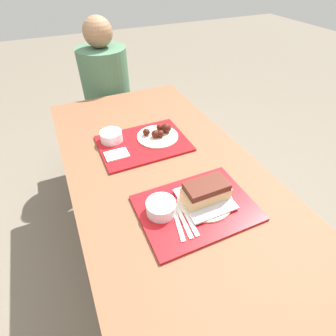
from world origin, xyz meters
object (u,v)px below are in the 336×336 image
Objects in this scene: bowl_coleslaw_near at (161,207)px; person_seated_across at (105,80)px; wings_plate_far at (159,134)px; bowl_coleslaw_far at (111,136)px; tray_near at (196,208)px; tray_far at (143,143)px; brisket_sandwich_plate at (205,194)px.

person_seated_across reaches higher than bowl_coleslaw_near.
bowl_coleslaw_far is at bearing 164.95° from wings_plate_far.
tray_near is at bearing -13.80° from bowl_coleslaw_near.
bowl_coleslaw_far is at bearing 94.80° from bowl_coleslaw_near.
tray_far is 2.04× the size of wings_plate_far.
brisket_sandwich_plate reaches higher than wings_plate_far.
wings_plate_far is at bearing 83.81° from tray_near.
tray_near is 0.61m from bowl_coleslaw_far.
bowl_coleslaw_near and bowl_coleslaw_far have the same top height.
person_seated_across reaches higher than brisket_sandwich_plate.
brisket_sandwich_plate is at bearing 17.49° from tray_near.
bowl_coleslaw_far is at bearing 149.39° from tray_far.
person_seated_across reaches higher than tray_far.
tray_far is 0.48m from bowl_coleslaw_near.
brisket_sandwich_plate is 0.51m from wings_plate_far.
wings_plate_far reaches higher than tray_far.
person_seated_across reaches higher than bowl_coleslaw_far.
person_seated_across is (-0.07, 1.35, -0.02)m from brisket_sandwich_plate.
wings_plate_far is at bearing -84.50° from person_seated_across.
person_seated_across is (-0.08, 0.84, -0.00)m from wings_plate_far.
bowl_coleslaw_near is 0.52m from wings_plate_far.
tray_far is at bearing 78.11° from bowl_coleslaw_near.
tray_far is at bearing -167.35° from wings_plate_far.
tray_far is at bearing 94.35° from tray_near.
bowl_coleslaw_far is 0.16× the size of person_seated_across.
tray_near is 0.52m from wings_plate_far.
tray_far is at bearing -90.92° from person_seated_across.
brisket_sandwich_plate reaches higher than tray_near.
brisket_sandwich_plate is at bearing -80.24° from tray_far.
bowl_coleslaw_near is 0.52× the size of wings_plate_far.
wings_plate_far reaches higher than tray_near.
tray_far is 3.92× the size of bowl_coleslaw_far.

